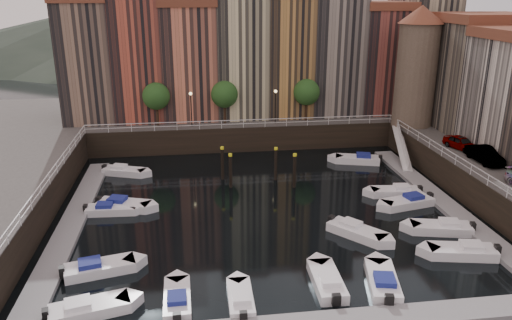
{
  "coord_description": "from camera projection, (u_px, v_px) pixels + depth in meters",
  "views": [
    {
      "loc": [
        -6.16,
        -40.37,
        18.4
      ],
      "look_at": [
        -0.14,
        4.0,
        3.07
      ],
      "focal_mm": 35.0,
      "sensor_mm": 36.0,
      "label": 1
    }
  ],
  "objects": [
    {
      "name": "ground",
      "position": [
        264.0,
        207.0,
        44.59
      ],
      "size": [
        200.0,
        200.0,
        0.0
      ],
      "primitive_type": "plane",
      "color": "black",
      "rests_on": "ground"
    },
    {
      "name": "dock_left",
      "position": [
        73.0,
        220.0,
        41.53
      ],
      "size": [
        2.0,
        28.0,
        0.35
      ],
      "primitive_type": "cube",
      "color": "gray",
      "rests_on": "ground"
    },
    {
      "name": "car_a",
      "position": [
        461.0,
        144.0,
        50.29
      ],
      "size": [
        2.61,
        4.22,
        1.34
      ],
      "primitive_type": "imported",
      "rotation": [
        0.0,
        0.0,
        0.28
      ],
      "color": "gray",
      "rests_on": "quay_right"
    },
    {
      "name": "mountains",
      "position": [
        213.0,
        27.0,
        145.36
      ],
      "size": [
        145.0,
        100.0,
        18.0
      ],
      "color": "#2D382D",
      "rests_on": "ground"
    },
    {
      "name": "boat_left_4",
      "position": [
        124.0,
        171.0,
        52.25
      ],
      "size": [
        4.79,
        3.13,
        1.08
      ],
      "rotation": [
        0.0,
        0.0,
        -0.35
      ],
      "color": "white",
      "rests_on": "ground"
    },
    {
      "name": "boat_left_1",
      "position": [
        98.0,
        268.0,
        34.05
      ],
      "size": [
        5.08,
        2.8,
        1.14
      ],
      "rotation": [
        0.0,
        0.0,
        0.23
      ],
      "color": "white",
      "rests_on": "ground"
    },
    {
      "name": "promenade_trees",
      "position": [
        230.0,
        94.0,
        59.35
      ],
      "size": [
        21.2,
        3.2,
        5.2
      ],
      "color": "black",
      "rests_on": "quay_far"
    },
    {
      "name": "boat_left_2",
      "position": [
        111.0,
        209.0,
        43.19
      ],
      "size": [
        4.56,
        1.86,
        1.04
      ],
      "rotation": [
        0.0,
        0.0,
        -0.05
      ],
      "color": "white",
      "rests_on": "ground"
    },
    {
      "name": "car_b",
      "position": [
        484.0,
        156.0,
        46.42
      ],
      "size": [
        1.65,
        4.52,
        1.48
      ],
      "primitive_type": "imported",
      "rotation": [
        0.0,
        0.0,
        0.02
      ],
      "color": "gray",
      "rests_on": "quay_right"
    },
    {
      "name": "boat_right_2",
      "position": [
        408.0,
        202.0,
        44.62
      ],
      "size": [
        5.1,
        2.79,
        1.14
      ],
      "rotation": [
        0.0,
        0.0,
        3.36
      ],
      "color": "white",
      "rests_on": "ground"
    },
    {
      "name": "boat_left_0",
      "position": [
        88.0,
        309.0,
        29.69
      ],
      "size": [
        5.06,
        2.89,
        1.13
      ],
      "rotation": [
        0.0,
        0.0,
        0.25
      ],
      "color": "white",
      "rests_on": "ground"
    },
    {
      "name": "boat_right_1",
      "position": [
        442.0,
        228.0,
        39.78
      ],
      "size": [
        5.1,
        2.82,
        1.14
      ],
      "rotation": [
        0.0,
        0.0,
        2.91
      ],
      "color": "white",
      "rests_on": "ground"
    },
    {
      "name": "boat_near_3",
      "position": [
        383.0,
        282.0,
        32.43
      ],
      "size": [
        2.81,
        5.16,
        1.16
      ],
      "rotation": [
        0.0,
        0.0,
        1.35
      ],
      "color": "white",
      "rests_on": "ground"
    },
    {
      "name": "quay_far",
      "position": [
        235.0,
        119.0,
        68.48
      ],
      "size": [
        80.0,
        20.0,
        3.0
      ],
      "primitive_type": "cube",
      "color": "black",
      "rests_on": "ground"
    },
    {
      "name": "boat_right_4",
      "position": [
        358.0,
        159.0,
        55.82
      ],
      "size": [
        5.23,
        3.14,
        1.17
      ],
      "rotation": [
        0.0,
        0.0,
        2.85
      ],
      "color": "white",
      "rests_on": "ground"
    },
    {
      "name": "boat_near_0",
      "position": [
        177.0,
        300.0,
        30.64
      ],
      "size": [
        1.69,
        4.52,
        1.04
      ],
      "rotation": [
        0.0,
        0.0,
        1.58
      ],
      "color": "white",
      "rests_on": "ground"
    },
    {
      "name": "boat_left_3",
      "position": [
        123.0,
        205.0,
        44.08
      ],
      "size": [
        5.04,
        3.17,
        1.13
      ],
      "rotation": [
        0.0,
        0.0,
        -0.32
      ],
      "color": "white",
      "rests_on": "ground"
    },
    {
      "name": "street_lamps",
      "position": [
        234.0,
        102.0,
        58.68
      ],
      "size": [
        10.36,
        0.36,
        4.18
      ],
      "color": "black",
      "rests_on": "quay_far"
    },
    {
      "name": "boat_right_0",
      "position": [
        463.0,
        251.0,
        36.19
      ],
      "size": [
        5.19,
        2.74,
        1.16
      ],
      "rotation": [
        0.0,
        0.0,
        2.94
      ],
      "color": "white",
      "rests_on": "ground"
    },
    {
      "name": "far_terrace",
      "position": [
        262.0,
        51.0,
        63.49
      ],
      "size": [
        48.7,
        10.3,
        17.5
      ],
      "color": "#816552",
      "rests_on": "quay_far"
    },
    {
      "name": "boat_near_1",
      "position": [
        241.0,
        299.0,
        30.73
      ],
      "size": [
        1.6,
        4.2,
        0.96
      ],
      "rotation": [
        0.0,
        0.0,
        1.55
      ],
      "color": "white",
      "rests_on": "ground"
    },
    {
      "name": "mooring_pilings",
      "position": [
        256.0,
        168.0,
        49.44
      ],
      "size": [
        7.14,
        3.5,
        3.78
      ],
      "color": "black",
      "rests_on": "ground"
    },
    {
      "name": "boat_extra_294",
      "position": [
        356.0,
        231.0,
        39.25
      ],
      "size": [
        4.42,
        4.77,
        1.15
      ],
      "rotation": [
        0.0,
        0.0,
        5.41
      ],
      "color": "white",
      "rests_on": "ground"
    },
    {
      "name": "corner_tower",
      "position": [
        417.0,
        65.0,
        57.43
      ],
      "size": [
        5.2,
        5.2,
        13.8
      ],
      "color": "#6B5B4C",
      "rests_on": "quay_right"
    },
    {
      "name": "dock_right",
      "position": [
        440.0,
        200.0,
        45.66
      ],
      "size": [
        2.0,
        28.0,
        0.35
      ],
      "primitive_type": "cube",
      "color": "gray",
      "rests_on": "ground"
    },
    {
      "name": "gangway",
      "position": [
        402.0,
        146.0,
        55.52
      ],
      "size": [
        2.78,
        8.32,
        3.73
      ],
      "color": "white",
      "rests_on": "ground"
    },
    {
      "name": "boat_near_2",
      "position": [
        327.0,
        282.0,
        32.46
      ],
      "size": [
        1.93,
        4.94,
        1.13
      ],
      "rotation": [
        0.0,
        0.0,
        1.54
      ],
      "color": "white",
      "rests_on": "ground"
    },
    {
      "name": "boat_right_3",
      "position": [
        396.0,
        192.0,
        46.96
      ],
      "size": [
        4.86,
        2.21,
        1.1
      ],
      "rotation": [
        0.0,
        0.0,
        3.03
      ],
      "color": "white",
      "rests_on": "ground"
    },
    {
      "name": "railings",
      "position": [
        256.0,
        150.0,
        47.94
      ],
      "size": [
        36.08,
        34.04,
        0.52
      ],
      "color": "white",
      "rests_on": "ground"
    }
  ]
}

